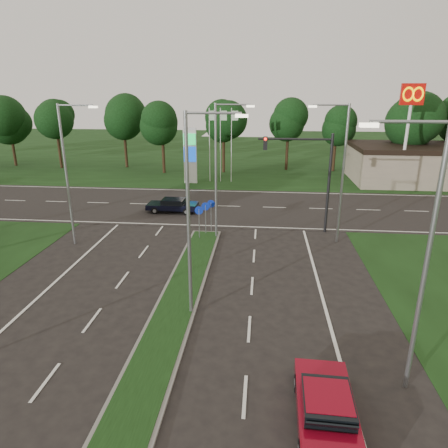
{
  "coord_description": "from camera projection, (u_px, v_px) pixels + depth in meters",
  "views": [
    {
      "loc": [
        3.85,
        -9.85,
        9.72
      ],
      "look_at": [
        1.68,
        12.51,
        2.2
      ],
      "focal_mm": 32.0,
      "sensor_mm": 36.0,
      "label": 1
    }
  ],
  "objects": [
    {
      "name": "cross_road",
      "position": [
        218.0,
        206.0,
        35.39
      ],
      "size": [
        160.0,
        12.0,
        0.02
      ],
      "primitive_type": "cube",
      "color": "black",
      "rests_on": "ground"
    },
    {
      "name": "streetlight_median_far",
      "position": [
        219.0,
        165.0,
        26.13
      ],
      "size": [
        2.53,
        0.22,
        9.0
      ],
      "color": "gray",
      "rests_on": "ground"
    },
    {
      "name": "median_signs",
      "position": [
        205.0,
        212.0,
        27.67
      ],
      "size": [
        1.16,
        1.76,
        2.38
      ],
      "color": "gray",
      "rests_on": "ground"
    },
    {
      "name": "mcdonalds_sign",
      "position": [
        410.0,
        110.0,
        38.73
      ],
      "size": [
        2.2,
        0.47,
        10.4
      ],
      "color": "silver",
      "rests_on": "ground"
    },
    {
      "name": "verge_far",
      "position": [
        239.0,
        154.0,
        64.65
      ],
      "size": [
        160.0,
        50.0,
        0.02
      ],
      "primitive_type": "cube",
      "color": "black",
      "rests_on": "ground"
    },
    {
      "name": "streetlight_right_far",
      "position": [
        340.0,
        167.0,
        25.42
      ],
      "size": [
        2.53,
        0.22,
        9.0
      ],
      "rotation": [
        0.0,
        0.0,
        3.14
      ],
      "color": "gray",
      "rests_on": "ground"
    },
    {
      "name": "streetlight_median_near",
      "position": [
        193.0,
        207.0,
        16.7
      ],
      "size": [
        2.53,
        0.22,
        9.0
      ],
      "color": "gray",
      "rests_on": "ground"
    },
    {
      "name": "navy_sedan",
      "position": [
        173.0,
        205.0,
        33.46
      ],
      "size": [
        4.21,
        1.81,
        1.15
      ],
      "rotation": [
        0.0,
        0.0,
        1.55
      ],
      "color": "black",
      "rests_on": "ground"
    },
    {
      "name": "ground",
      "position": [
        134.0,
        411.0,
        12.74
      ],
      "size": [
        160.0,
        160.0,
        0.0
      ],
      "primitive_type": "plane",
      "color": "black",
      "rests_on": "ground"
    },
    {
      "name": "traffic_signal",
      "position": [
        311.0,
        168.0,
        27.59
      ],
      "size": [
        5.1,
        0.42,
        7.0
      ],
      "color": "black",
      "rests_on": "ground"
    },
    {
      "name": "streetlight_right_near",
      "position": [
        422.0,
        250.0,
        12.21
      ],
      "size": [
        2.53,
        0.22,
        9.0
      ],
      "rotation": [
        0.0,
        0.0,
        3.14
      ],
      "color": "gray",
      "rests_on": "ground"
    },
    {
      "name": "commercial_building",
      "position": [
        427.0,
        164.0,
        44.06
      ],
      "size": [
        16.0,
        9.0,
        4.0
      ],
      "primitive_type": "cube",
      "color": "gray",
      "rests_on": "ground"
    },
    {
      "name": "red_sedan",
      "position": [
        326.0,
        408.0,
        12.03
      ],
      "size": [
        1.86,
        4.27,
        1.16
      ],
      "rotation": [
        0.0,
        0.0,
        -0.03
      ],
      "color": "maroon",
      "rests_on": "ground"
    },
    {
      "name": "gas_pylon",
      "position": [
        192.0,
        154.0,
        43.26
      ],
      "size": [
        5.8,
        1.26,
        8.0
      ],
      "color": "silver",
      "rests_on": "ground"
    },
    {
      "name": "streetlight_left_far",
      "position": [
        69.0,
        168.0,
        25.1
      ],
      "size": [
        2.53,
        0.22,
        9.0
      ],
      "color": "gray",
      "rests_on": "ground"
    },
    {
      "name": "median_kerb",
      "position": [
        164.0,
        337.0,
        16.49
      ],
      "size": [
        2.0,
        26.0,
        0.12
      ],
      "primitive_type": "cube",
      "color": "slate",
      "rests_on": "ground"
    },
    {
      "name": "treeline_far",
      "position": [
        233.0,
        116.0,
        48.25
      ],
      "size": [
        6.0,
        6.0,
        9.9
      ],
      "color": "black",
      "rests_on": "ground"
    }
  ]
}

